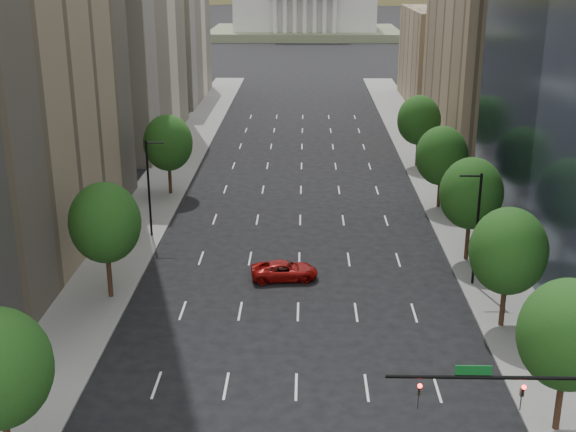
{
  "coord_description": "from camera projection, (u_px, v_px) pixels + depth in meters",
  "views": [
    {
      "loc": [
        0.42,
        1.26,
        24.05
      ],
      "look_at": [
        -0.67,
        47.9,
        8.0
      ],
      "focal_mm": 46.83,
      "sensor_mm": 36.0,
      "label": 1
    }
  ],
  "objects": [
    {
      "name": "sidewalk_left",
      "position": [
        117.0,
        257.0,
        63.68
      ],
      "size": [
        6.0,
        200.0,
        0.15
      ],
      "primitive_type": "cube",
      "color": "slate",
      "rests_on": "ground"
    },
    {
      "name": "sidewalk_right",
      "position": [
        484.0,
        260.0,
        63.0
      ],
      "size": [
        6.0,
        200.0,
        0.15
      ],
      "primitive_type": "cube",
      "color": "slate",
      "rests_on": "ground"
    },
    {
      "name": "midrise_cream_left",
      "position": [
        113.0,
        11.0,
        98.87
      ],
      "size": [
        14.0,
        30.0,
        35.0
      ],
      "primitive_type": "cube",
      "color": "beige",
      "rests_on": "ground"
    },
    {
      "name": "filler_left",
      "position": [
        162.0,
        48.0,
        132.83
      ],
      "size": [
        14.0,
        26.0,
        18.0
      ],
      "primitive_type": "cube",
      "color": "beige",
      "rests_on": "ground"
    },
    {
      "name": "parking_tan_right",
      "position": [
        498.0,
        33.0,
        95.75
      ],
      "size": [
        14.0,
        30.0,
        30.0
      ],
      "primitive_type": "cube",
      "color": "#8C7759",
      "rests_on": "ground"
    },
    {
      "name": "filler_right",
      "position": [
        448.0,
        57.0,
        129.22
      ],
      "size": [
        14.0,
        26.0,
        16.0
      ],
      "primitive_type": "cube",
      "color": "#8C7759",
      "rests_on": "ground"
    },
    {
      "name": "tree_right_1",
      "position": [
        568.0,
        335.0,
        38.5
      ],
      "size": [
        5.2,
        5.2,
        8.75
      ],
      "color": "#382316",
      "rests_on": "ground"
    },
    {
      "name": "tree_right_2",
      "position": [
        508.0,
        251.0,
        49.89
      ],
      "size": [
        5.2,
        5.2,
        8.61
      ],
      "color": "#382316",
      "rests_on": "ground"
    },
    {
      "name": "tree_right_3",
      "position": [
        471.0,
        194.0,
        61.14
      ],
      "size": [
        5.2,
        5.2,
        8.89
      ],
      "color": "#382316",
      "rests_on": "ground"
    },
    {
      "name": "tree_right_4",
      "position": [
        442.0,
        156.0,
        74.51
      ],
      "size": [
        5.2,
        5.2,
        8.46
      ],
      "color": "#382316",
      "rests_on": "ground"
    },
    {
      "name": "tree_right_5",
      "position": [
        419.0,
        120.0,
        89.55
      ],
      "size": [
        5.2,
        5.2,
        8.75
      ],
      "color": "#382316",
      "rests_on": "ground"
    },
    {
      "name": "tree_left_1",
      "position": [
        105.0,
        223.0,
        54.17
      ],
      "size": [
        5.2,
        5.2,
        8.97
      ],
      "color": "#382316",
      "rests_on": "ground"
    },
    {
      "name": "tree_left_2",
      "position": [
        168.0,
        143.0,
        78.84
      ],
      "size": [
        5.2,
        5.2,
        8.68
      ],
      "color": "#382316",
      "rests_on": "ground"
    },
    {
      "name": "streetlight_rn",
      "position": [
        476.0,
        226.0,
        56.77
      ],
      "size": [
        1.7,
        0.2,
        9.0
      ],
      "color": "black",
      "rests_on": "ground"
    },
    {
      "name": "streetlight_ln",
      "position": [
        149.0,
        186.0,
        66.81
      ],
      "size": [
        1.7,
        0.2,
        9.0
      ],
      "color": "black",
      "rests_on": "ground"
    },
    {
      "name": "traffic_signal",
      "position": [
        532.0,
        410.0,
        33.09
      ],
      "size": [
        9.12,
        0.4,
        7.38
      ],
      "color": "black",
      "rests_on": "ground"
    },
    {
      "name": "capitol",
      "position": [
        305.0,
        9.0,
        239.91
      ],
      "size": [
        60.0,
        40.0,
        35.2
      ],
      "color": "#596647",
      "rests_on": "ground"
    },
    {
      "name": "foothills",
      "position": [
        350.0,
        42.0,
        584.79
      ],
      "size": [
        720.0,
        413.0,
        263.0
      ],
      "color": "olive",
      "rests_on": "ground"
    },
    {
      "name": "car_red_far",
      "position": [
        284.0,
        271.0,
        59.17
      ],
      "size": [
        5.5,
        3.02,
        1.46
      ],
      "primitive_type": "imported",
      "rotation": [
        0.0,
        0.0,
        1.69
      ],
      "color": "maroon",
      "rests_on": "ground"
    }
  ]
}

